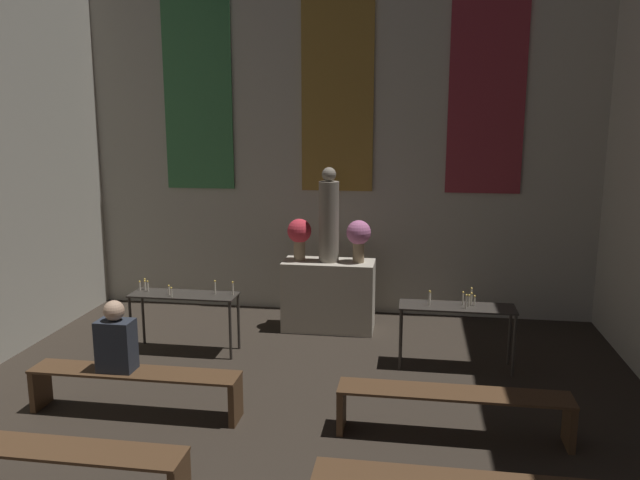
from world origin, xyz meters
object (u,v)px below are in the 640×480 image
Objects in this scene: flower_vase_left at (299,234)px; person_seated at (116,340)px; altar at (329,295)px; candle_rack_left at (184,301)px; candle_rack_right at (457,314)px; pew_back_left at (135,382)px; statue at (329,218)px; flower_vase_right at (359,236)px; pew_back_right at (453,404)px; pew_third_left at (51,461)px.

flower_vase_left is 0.81× the size of person_seated.
altar is 2.05m from candle_rack_left.
altar reaches higher than candle_rack_right.
flower_vase_left is (-0.41, 0.00, 0.87)m from altar.
candle_rack_right is 0.63× the size of pew_back_left.
statue is 2.22× the size of flower_vase_right.
pew_back_left is at bearing -118.86° from statue.
flower_vase_right is 0.81× the size of person_seated.
candle_rack_right is (3.40, 0.00, 0.00)m from candle_rack_left.
person_seated is at bearing -153.34° from candle_rack_right.
candle_rack_right is at bearing 27.88° from pew_back_left.
candle_rack_left is at bearing -146.52° from statue.
candle_rack_left is (-1.70, -1.13, 0.17)m from altar.
pew_back_right is (3.15, 0.00, 0.00)m from pew_back_left.
pew_back_left is at bearing 0.00° from person_seated.
flower_vase_left reaches higher than pew_third_left.
altar is 0.59× the size of pew_back_left.
pew_third_left is (-1.16, -4.35, -1.03)m from flower_vase_left.
pew_back_right is 2.96× the size of person_seated.
pew_back_right is (1.58, -2.86, -1.26)m from statue.
candle_rack_right is (1.70, -1.13, 0.17)m from altar.
pew_back_right is at bearing 0.00° from pew_back_left.
flower_vase_left is at bearing 180.00° from flower_vase_right.
candle_rack_right reaches higher than pew_back_right.
statue is 0.61× the size of pew_back_right.
pew_back_left is (-1.58, -2.86, -1.26)m from statue.
altar is 2.05m from candle_rack_right.
candle_rack_left is at bearing -179.99° from candle_rack_right.
person_seated is (-0.18, 0.00, 0.44)m from pew_back_left.
candle_rack_left is at bearing 88.42° from person_seated.
flower_vase_left is 3.25m from pew_back_left.
flower_vase_right is at bearing 112.11° from pew_back_right.
flower_vase_left is at bearing 151.96° from candle_rack_right.
flower_vase_right reaches higher than altar.
pew_third_left is (-1.58, -4.35, -1.26)m from statue.
flower_vase_left reaches higher than candle_rack_left.
pew_back_right is at bearing 0.00° from person_seated.
person_seated is at bearing -121.49° from altar.
statue reaches higher than candle_rack_right.
statue is at bearing 118.86° from pew_back_right.
flower_vase_right reaches higher than candle_rack_right.
candle_rack_right is at bearing 85.91° from pew_back_right.
flower_vase_left reaches higher than altar.
flower_vase_left is 0.27× the size of pew_back_right.
altar is 2.16× the size of flower_vase_left.
altar is at bearing 118.86° from pew_back_right.
altar is 0.59× the size of pew_back_right.
statue reaches higher than person_seated.
pew_third_left is 3.49m from pew_back_right.
candle_rack_right reaches higher than pew_third_left.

